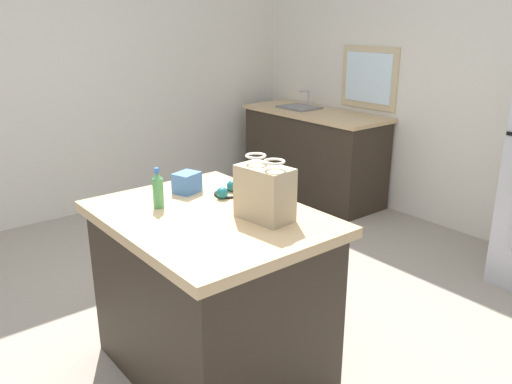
{
  "coord_description": "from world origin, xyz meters",
  "views": [
    {
      "loc": [
        2.24,
        -1.52,
        1.84
      ],
      "look_at": [
        0.2,
        0.12,
        0.96
      ],
      "focal_mm": 36.57,
      "sensor_mm": 36.0,
      "label": 1
    }
  ],
  "objects_px": {
    "shopping_bag": "(265,192)",
    "bottle": "(158,190)",
    "small_box": "(187,183)",
    "ear_defenders": "(227,191)",
    "kitchen_island": "(212,294)"
  },
  "relations": [
    {
      "from": "shopping_bag",
      "to": "ear_defenders",
      "type": "height_order",
      "value": "shopping_bag"
    },
    {
      "from": "kitchen_island",
      "to": "ear_defenders",
      "type": "bearing_deg",
      "value": 126.34
    },
    {
      "from": "shopping_bag",
      "to": "small_box",
      "type": "bearing_deg",
      "value": -172.27
    },
    {
      "from": "bottle",
      "to": "ear_defenders",
      "type": "xyz_separation_m",
      "value": [
        0.06,
        0.39,
        -0.07
      ]
    },
    {
      "from": "small_box",
      "to": "kitchen_island",
      "type": "bearing_deg",
      "value": -14.47
    },
    {
      "from": "shopping_bag",
      "to": "bottle",
      "type": "height_order",
      "value": "shopping_bag"
    },
    {
      "from": "kitchen_island",
      "to": "small_box",
      "type": "xyz_separation_m",
      "value": [
        -0.35,
        0.09,
        0.51
      ]
    },
    {
      "from": "small_box",
      "to": "ear_defenders",
      "type": "bearing_deg",
      "value": 40.34
    },
    {
      "from": "small_box",
      "to": "shopping_bag",
      "type": "bearing_deg",
      "value": 7.73
    },
    {
      "from": "shopping_bag",
      "to": "bottle",
      "type": "bearing_deg",
      "value": -145.33
    },
    {
      "from": "shopping_bag",
      "to": "small_box",
      "type": "distance_m",
      "value": 0.59
    },
    {
      "from": "kitchen_island",
      "to": "bottle",
      "type": "height_order",
      "value": "bottle"
    },
    {
      "from": "kitchen_island",
      "to": "ear_defenders",
      "type": "relative_size",
      "value": 5.88
    },
    {
      "from": "small_box",
      "to": "bottle",
      "type": "relative_size",
      "value": 0.64
    },
    {
      "from": "small_box",
      "to": "bottle",
      "type": "bearing_deg",
      "value": -64.21
    }
  ]
}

